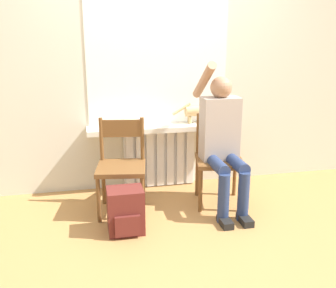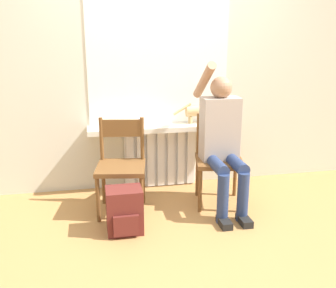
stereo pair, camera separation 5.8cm
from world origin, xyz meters
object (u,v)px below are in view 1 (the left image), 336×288
at_px(person, 223,137).
at_px(backpack, 126,211).
at_px(chair_left, 121,165).
at_px(cat, 202,111).
at_px(chair_right, 219,158).

xyz_separation_m(person, backpack, (-0.92, -0.31, -0.49)).
bearing_deg(person, backpack, -161.30).
xyz_separation_m(chair_left, backpack, (-0.02, -0.41, -0.26)).
distance_m(cat, backpack, 1.41).
bearing_deg(chair_left, chair_right, 9.85).
relative_size(person, cat, 2.67).
bearing_deg(cat, chair_right, -86.78).
bearing_deg(cat, chair_left, -151.88).
bearing_deg(backpack, cat, 44.45).
distance_m(chair_left, chair_right, 0.91).
distance_m(person, backpack, 1.09).
relative_size(person, backpack, 3.58).
height_order(chair_right, backpack, chair_right).
distance_m(person, cat, 0.59).
distance_m(chair_right, backpack, 1.05).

